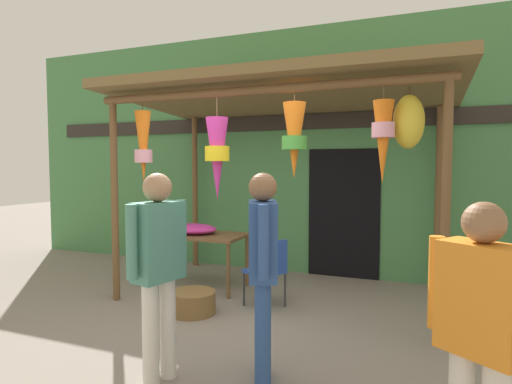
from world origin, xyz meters
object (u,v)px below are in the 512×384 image
Objects in this scene: wicker_basket_spare at (193,302)px; customer_foreground at (480,327)px; display_table at (197,239)px; flower_heap_on_table at (193,229)px; shopper_by_bananas at (158,259)px; vendor_in_orange at (263,258)px; folding_chair at (269,267)px.

customer_foreground is at bearing -34.03° from wicker_basket_spare.
display_table is 0.89× the size of customer_foreground.
customer_foreground reaches higher than flower_heap_on_table.
flower_heap_on_table is at bearing 114.28° from shopper_by_bananas.
shopper_by_bananas is (-0.76, -0.33, -0.00)m from vendor_in_orange.
folding_chair is (1.31, -0.44, -0.34)m from flower_heap_on_table.
display_table is 1.66× the size of folding_chair.
folding_chair is 2.05m from shopper_by_bananas.
customer_foreground reaches higher than wicker_basket_spare.
shopper_by_bananas reaches higher than folding_chair.
folding_chair is 1.57× the size of wicker_basket_spare.
customer_foreground is 2.27m from shopper_by_bananas.
folding_chair is 0.50× the size of shopper_by_bananas.
flower_heap_on_table is at bearing -152.92° from display_table.
wicker_basket_spare is at bearing -146.38° from folding_chair.
vendor_in_orange is (1.31, -1.14, 0.87)m from wicker_basket_spare.
flower_heap_on_table is 2.66m from shopper_by_bananas.
vendor_in_orange is at bearing 153.41° from customer_foreground.
display_table is 0.83× the size of shopper_by_bananas.
folding_chair reaches higher than wicker_basket_spare.
folding_chair is at bearing 108.22° from vendor_in_orange.
flower_heap_on_table is at bearing 131.58° from vendor_in_orange.
display_table is at bearing 130.46° from vendor_in_orange.
vendor_in_orange reaches higher than folding_chair.
wicker_basket_spare is at bearing -63.13° from display_table.
vendor_in_orange is 1.08× the size of customer_foreground.
wicker_basket_spare is 3.44m from customer_foreground.
display_table is 2.79m from vendor_in_orange.
shopper_by_bananas reaches higher than flower_heap_on_table.
customer_foreground is at bearing -41.04° from display_table.
wicker_basket_spare is at bearing 110.42° from shopper_by_bananas.
customer_foreground is (3.32, -2.82, 0.07)m from flower_heap_on_table.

